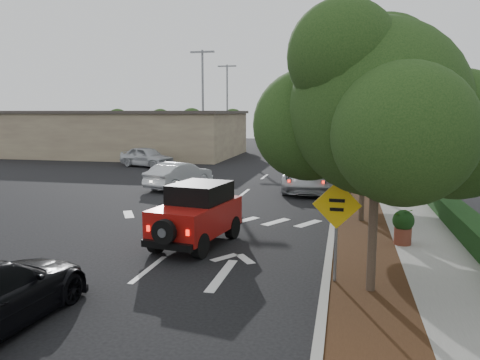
% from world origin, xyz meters
% --- Properties ---
extents(ground, '(120.00, 120.00, 0.00)m').
position_xyz_m(ground, '(0.00, 0.00, 0.00)').
color(ground, black).
rests_on(ground, ground).
extents(curb, '(0.20, 70.00, 0.15)m').
position_xyz_m(curb, '(4.60, 12.00, 0.07)').
color(curb, '#9E9B93').
rests_on(curb, ground).
extents(planting_strip, '(1.80, 70.00, 0.12)m').
position_xyz_m(planting_strip, '(5.60, 12.00, 0.06)').
color(planting_strip, black).
rests_on(planting_strip, ground).
extents(sidewalk, '(2.00, 70.00, 0.12)m').
position_xyz_m(sidewalk, '(7.50, 12.00, 0.06)').
color(sidewalk, gray).
rests_on(sidewalk, ground).
extents(hedge, '(0.80, 70.00, 0.80)m').
position_xyz_m(hedge, '(8.90, 12.00, 0.40)').
color(hedge, black).
rests_on(hedge, ground).
extents(commercial_building, '(22.00, 12.00, 4.00)m').
position_xyz_m(commercial_building, '(-16.00, 30.00, 2.00)').
color(commercial_building, '#7C6855').
rests_on(commercial_building, ground).
extents(transmission_tower, '(7.00, 4.00, 28.00)m').
position_xyz_m(transmission_tower, '(6.00, 48.00, 0.00)').
color(transmission_tower, slate).
rests_on(transmission_tower, ground).
extents(street_tree_near, '(3.80, 3.80, 5.92)m').
position_xyz_m(street_tree_near, '(5.60, -0.50, 0.00)').
color(street_tree_near, '#173311').
rests_on(street_tree_near, ground).
extents(street_tree_mid, '(3.20, 3.20, 5.32)m').
position_xyz_m(street_tree_mid, '(5.60, 6.50, 0.00)').
color(street_tree_mid, '#173311').
rests_on(street_tree_mid, ground).
extents(street_tree_far, '(3.40, 3.40, 5.62)m').
position_xyz_m(street_tree_far, '(5.60, 13.00, 0.00)').
color(street_tree_far, '#173311').
rests_on(street_tree_far, ground).
extents(light_pole_a, '(2.00, 0.22, 9.00)m').
position_xyz_m(light_pole_a, '(-6.50, 26.00, 0.00)').
color(light_pole_a, slate).
rests_on(light_pole_a, ground).
extents(light_pole_b, '(2.00, 0.22, 9.00)m').
position_xyz_m(light_pole_b, '(-7.50, 38.00, 0.00)').
color(light_pole_b, slate).
rests_on(light_pole_b, ground).
extents(red_jeep, '(2.19, 3.88, 1.91)m').
position_xyz_m(red_jeep, '(0.56, 2.62, 0.97)').
color(red_jeep, black).
rests_on(red_jeep, ground).
extents(silver_suv_ahead, '(2.87, 5.86, 1.60)m').
position_xyz_m(silver_suv_ahead, '(3.20, 13.46, 0.80)').
color(silver_suv_ahead, '#AEB1B6').
rests_on(silver_suv_ahead, ground).
extents(silver_sedan_oncoming, '(2.77, 4.53, 1.41)m').
position_xyz_m(silver_sedan_oncoming, '(-3.76, 12.71, 0.71)').
color(silver_sedan_oncoming, '#B9BCC1').
rests_on(silver_sedan_oncoming, ground).
extents(parked_suv, '(4.78, 3.28, 1.51)m').
position_xyz_m(parked_suv, '(-9.51, 21.42, 0.76)').
color(parked_suv, '#B7BAC0').
rests_on(parked_suv, ground).
extents(speed_hump_sign, '(1.13, 0.10, 2.41)m').
position_xyz_m(speed_hump_sign, '(4.80, -0.14, 1.67)').
color(speed_hump_sign, slate).
rests_on(speed_hump_sign, ground).
extents(terracotta_planter, '(0.64, 0.64, 1.12)m').
position_xyz_m(terracotta_planter, '(6.73, 3.51, 0.76)').
color(terracotta_planter, brown).
rests_on(terracotta_planter, ground).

